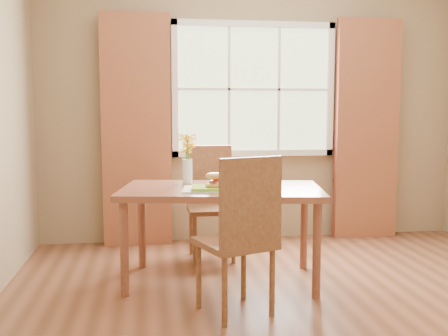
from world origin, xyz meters
name	(u,v)px	position (x,y,z in m)	size (l,w,h in m)	color
room	(311,102)	(0.00, 0.00, 1.35)	(4.24, 3.84, 2.74)	brown
window	(254,89)	(0.00, 1.87, 1.50)	(1.62, 0.06, 1.32)	#B2C797
curtain_left	(136,131)	(-1.15, 1.78, 1.10)	(0.65, 0.08, 2.20)	maroon
curtain_right	(367,130)	(1.15, 1.78, 1.10)	(0.65, 0.08, 2.20)	maroon
dining_table	(221,197)	(-0.50, 0.58, 0.65)	(1.60, 1.06, 0.72)	brown
chair_near	(242,230)	(-0.47, -0.12, 0.56)	(0.55, 0.55, 1.02)	brown
chair_far	(210,196)	(-0.50, 1.28, 0.54)	(0.41, 0.41, 0.98)	brown
placemat	(214,189)	(-0.57, 0.49, 0.72)	(0.45, 0.33, 0.01)	beige
plate	(208,188)	(-0.62, 0.47, 0.73)	(0.23, 0.23, 0.01)	#9BDE37
croissant_sandwich	(215,180)	(-0.56, 0.45, 0.79)	(0.16, 0.11, 0.11)	#DA884A
water_glass	(253,183)	(-0.29, 0.41, 0.77)	(0.07, 0.07, 0.11)	silver
flower_vase	(187,152)	(-0.74, 0.83, 0.97)	(0.16, 0.16, 0.40)	silver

